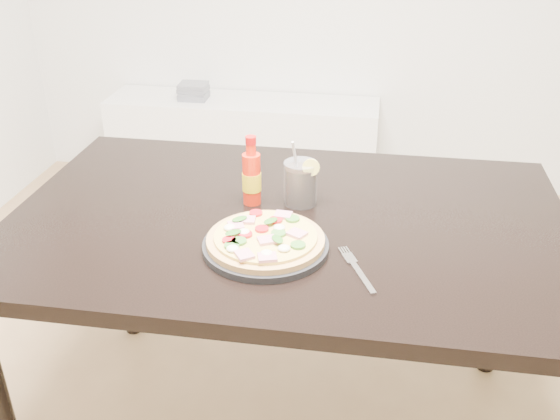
# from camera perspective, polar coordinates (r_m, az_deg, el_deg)

# --- Properties ---
(dining_table) EXTENTS (1.40, 0.90, 0.75)m
(dining_table) POSITION_cam_1_polar(r_m,az_deg,el_deg) (1.61, 0.68, -3.17)
(dining_table) COLOR black
(dining_table) RESTS_ON ground
(plate) EXTENTS (0.29, 0.29, 0.02)m
(plate) POSITION_cam_1_polar(r_m,az_deg,el_deg) (1.43, -1.32, -3.30)
(plate) COLOR black
(plate) RESTS_ON dining_table
(pizza) EXTENTS (0.27, 0.27, 0.03)m
(pizza) POSITION_cam_1_polar(r_m,az_deg,el_deg) (1.42, -1.39, -2.62)
(pizza) COLOR tan
(pizza) RESTS_ON plate
(hot_sauce_bottle) EXTENTS (0.06, 0.06, 0.19)m
(hot_sauce_bottle) POSITION_cam_1_polar(r_m,az_deg,el_deg) (1.61, -2.61, 3.01)
(hot_sauce_bottle) COLOR red
(hot_sauce_bottle) RESTS_ON dining_table
(cola_cup) EXTENTS (0.09, 0.09, 0.18)m
(cola_cup) POSITION_cam_1_polar(r_m,az_deg,el_deg) (1.61, 1.89, 2.40)
(cola_cup) COLOR black
(cola_cup) RESTS_ON dining_table
(fork) EXTENTS (0.09, 0.18, 0.00)m
(fork) POSITION_cam_1_polar(r_m,az_deg,el_deg) (1.37, 6.96, -5.27)
(fork) COLOR silver
(fork) RESTS_ON dining_table
(media_console) EXTENTS (1.40, 0.34, 0.50)m
(media_console) POSITION_cam_1_polar(r_m,az_deg,el_deg) (3.35, -3.37, 5.91)
(media_console) COLOR white
(media_console) RESTS_ON ground
(cd_stack) EXTENTS (0.14, 0.12, 0.08)m
(cd_stack) POSITION_cam_1_polar(r_m,az_deg,el_deg) (3.29, -7.91, 10.71)
(cd_stack) COLOR slate
(cd_stack) RESTS_ON media_console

